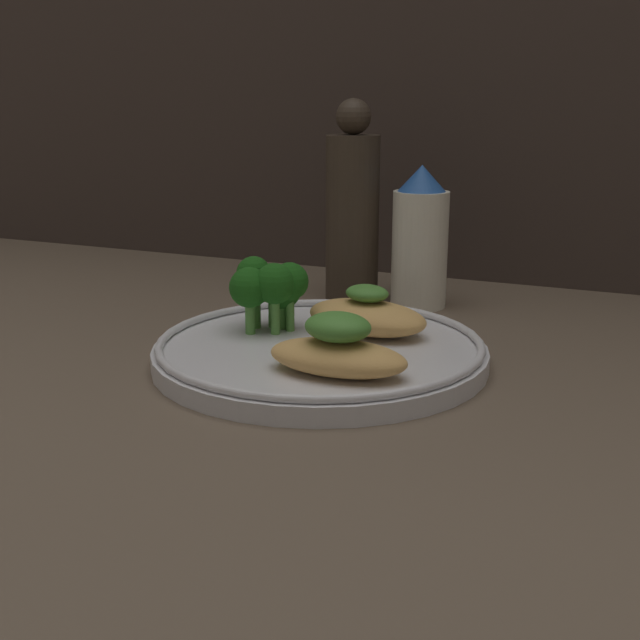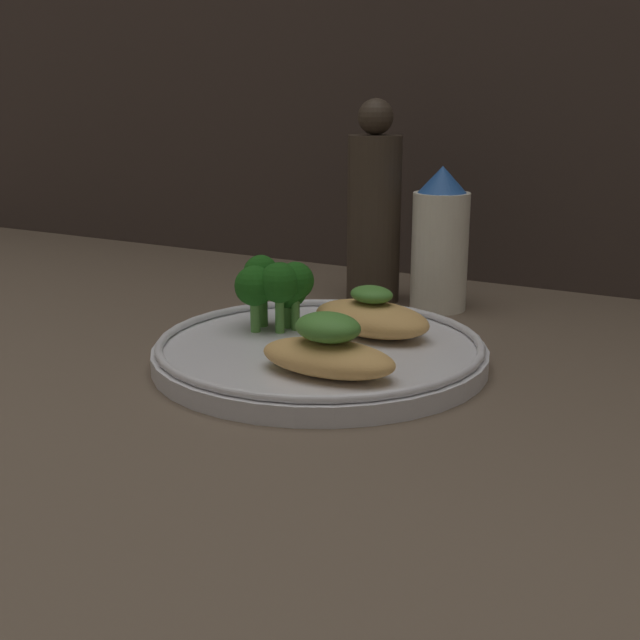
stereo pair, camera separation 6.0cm
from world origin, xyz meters
The scene contains 7 objects.
ground_plane centered at (0.00, 0.00, -0.50)cm, with size 180.00×180.00×1.00cm, color brown.
plate centered at (0.00, 0.00, 0.99)cm, with size 25.18×25.18×2.00cm.
grilled_meat_front centered at (3.66, -5.38, 3.04)cm, with size 9.83×5.22×4.28cm.
grilled_meat_middle centered at (2.03, 4.58, 2.84)cm, with size 10.97×7.64×3.91cm.
broccoli_bunch centered at (-5.26, 2.22, 5.09)cm, with size 5.93×5.65×5.88cm.
sauce_bottle centered at (1.70, 19.70, 6.43)cm, with size 5.29×5.29×13.45cm.
pepper_grinder centered at (-5.19, 19.70, 8.81)cm, with size 5.19×5.19×19.40cm.
Camera 1 is at (23.14, -52.83, 19.43)cm, focal length 45.00 mm.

